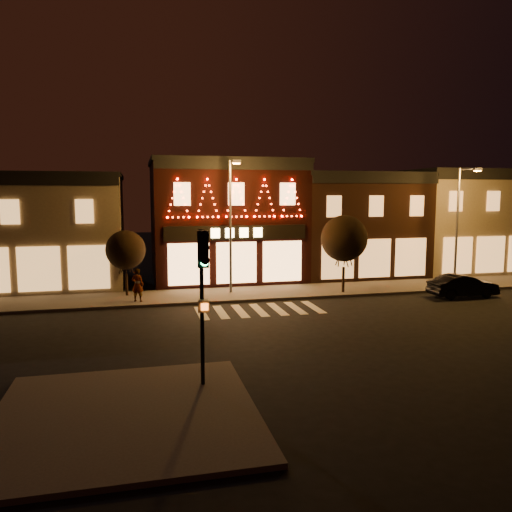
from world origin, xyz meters
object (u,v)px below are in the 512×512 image
object	(u,v)px
streetlamp_mid	(231,216)
dark_sedan	(463,286)
pedestrian	(138,285)
traffic_signal_near	(203,277)

from	to	relation	value
streetlamp_mid	dark_sedan	bearing A→B (deg)	-12.71
streetlamp_mid	pedestrian	xyz separation A→B (m)	(-5.45, -1.16, -3.65)
traffic_signal_near	streetlamp_mid	distance (m)	14.67
dark_sedan	pedestrian	world-z (taller)	pedestrian
streetlamp_mid	dark_sedan	xyz separation A→B (m)	(13.11, -3.58, -4.06)
streetlamp_mid	pedestrian	size ratio (longest dim) A/B	4.25
streetlamp_mid	dark_sedan	size ratio (longest dim) A/B	1.93
traffic_signal_near	pedestrian	world-z (taller)	traffic_signal_near
dark_sedan	streetlamp_mid	bearing A→B (deg)	74.53
traffic_signal_near	dark_sedan	bearing A→B (deg)	39.22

